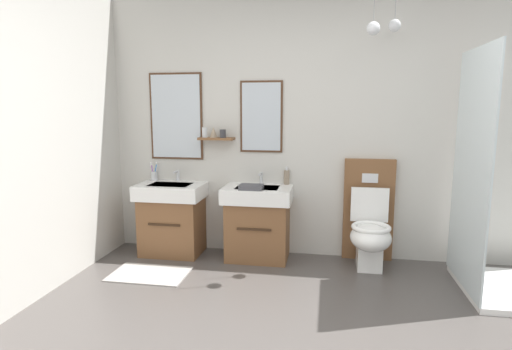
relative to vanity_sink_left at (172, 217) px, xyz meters
name	(u,v)px	position (x,y,z in m)	size (l,w,h in m)	color
wall_back	(325,121)	(1.52, 0.26, 0.97)	(4.61, 0.62, 2.71)	beige
bath_mat	(150,274)	(0.00, -0.59, -0.38)	(0.68, 0.44, 0.01)	#9E9993
vanity_sink_left	(172,217)	(0.00, 0.00, 0.00)	(0.66, 0.49, 0.73)	brown
tap_on_left_sink	(177,174)	(0.00, 0.18, 0.41)	(0.03, 0.13, 0.11)	silver
vanity_sink_right	(258,221)	(0.89, 0.00, 0.00)	(0.66, 0.49, 0.73)	brown
tap_on_right_sink	(261,177)	(0.89, 0.18, 0.41)	(0.03, 0.13, 0.11)	silver
toilet	(369,227)	(1.96, 0.00, -0.01)	(0.48, 0.62, 1.00)	brown
toothbrush_cup	(154,175)	(-0.25, 0.16, 0.40)	(0.07, 0.07, 0.20)	silver
soap_dispenser	(287,177)	(1.15, 0.17, 0.42)	(0.06, 0.06, 0.18)	gray
folded_hand_towel	(251,187)	(0.85, -0.14, 0.37)	(0.22, 0.16, 0.04)	#47474C
shower_tray	(503,244)	(2.96, -0.44, 0.03)	(0.94, 0.88, 1.95)	white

